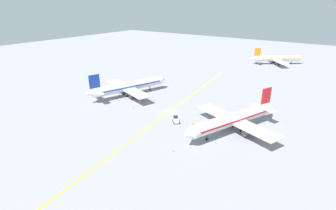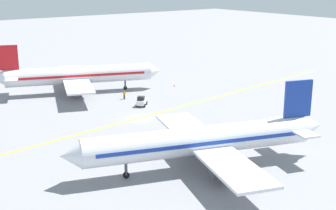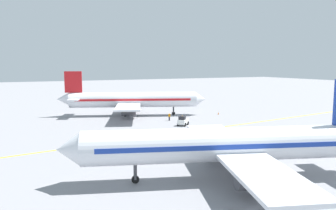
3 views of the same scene
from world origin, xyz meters
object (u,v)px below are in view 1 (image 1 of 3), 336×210
object	(u,v)px
airplane_adjacent_stand	(234,119)
traffic_cone_near_nose	(134,108)
airplane_distant_taxiing	(277,59)
airplane_at_gate	(128,86)
ground_crew_worker	(193,125)
baggage_tug_white	(176,120)
traffic_cone_mid_apron	(173,151)

from	to	relation	value
airplane_adjacent_stand	traffic_cone_near_nose	xyz separation A→B (m)	(-35.08, -4.10, -3.43)
airplane_distant_taxiing	traffic_cone_near_nose	size ratio (longest dim) A/B	49.52
airplane_at_gate	ground_crew_worker	xyz separation A→B (m)	(35.77, -10.24, -2.80)
airplane_adjacent_stand	baggage_tug_white	xyz separation A→B (m)	(-16.70, -4.91, -2.81)
traffic_cone_near_nose	traffic_cone_mid_apron	distance (m)	31.50
airplane_adjacent_stand	ground_crew_worker	bearing A→B (deg)	-154.73
baggage_tug_white	ground_crew_worker	size ratio (longest dim) A/B	1.89
traffic_cone_near_nose	airplane_distant_taxiing	bearing A→B (deg)	77.61
baggage_tug_white	airplane_adjacent_stand	bearing A→B (deg)	16.40
airplane_adjacent_stand	airplane_distant_taxiing	xyz separation A→B (m)	(-12.63, 98.08, -0.37)
airplane_adjacent_stand	baggage_tug_white	bearing A→B (deg)	-163.60
ground_crew_worker	baggage_tug_white	bearing A→B (deg)	179.90
ground_crew_worker	traffic_cone_near_nose	xyz separation A→B (m)	(-24.64, 0.82, -0.63)
airplane_adjacent_stand	airplane_distant_taxiing	world-z (taller)	airplane_adjacent_stand
traffic_cone_mid_apron	airplane_at_gate	bearing A→B (deg)	147.04
airplane_at_gate	baggage_tug_white	bearing A→B (deg)	-19.13
airplane_adjacent_stand	airplane_distant_taxiing	bearing A→B (deg)	97.34
airplane_at_gate	traffic_cone_near_nose	xyz separation A→B (m)	(11.12, -9.42, -3.43)
airplane_distant_taxiing	traffic_cone_mid_apron	distance (m)	117.88
airplane_distant_taxiing	airplane_adjacent_stand	bearing A→B (deg)	-82.66
airplane_adjacent_stand	traffic_cone_near_nose	world-z (taller)	airplane_adjacent_stand
airplane_at_gate	airplane_adjacent_stand	distance (m)	46.50
airplane_adjacent_stand	traffic_cone_near_nose	size ratio (longest dim) A/B	62.18
baggage_tug_white	traffic_cone_near_nose	size ratio (longest dim) A/B	5.79
airplane_adjacent_stand	ground_crew_worker	size ratio (longest dim) A/B	20.36
airplane_at_gate	baggage_tug_white	xyz separation A→B (m)	(29.50, -10.23, -2.81)
airplane_at_gate	ground_crew_worker	world-z (taller)	airplane_at_gate
airplane_distant_taxiing	traffic_cone_mid_apron	world-z (taller)	airplane_distant_taxiing
traffic_cone_mid_apron	airplane_distant_taxiing	bearing A→B (deg)	92.41
airplane_distant_taxiing	ground_crew_worker	world-z (taller)	airplane_distant_taxiing
baggage_tug_white	ground_crew_worker	world-z (taller)	baggage_tug_white
traffic_cone_near_nose	ground_crew_worker	bearing A→B (deg)	-1.91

